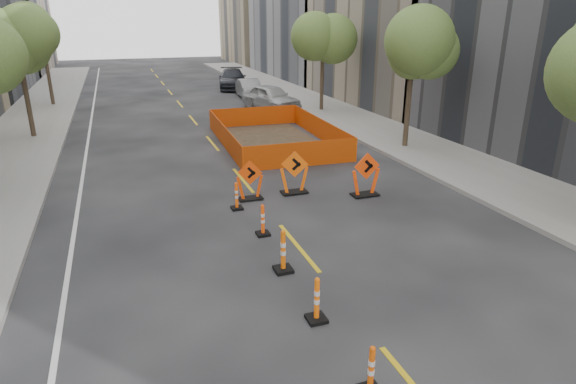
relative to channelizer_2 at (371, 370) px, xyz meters
name	(u,v)px	position (x,y,z in m)	size (l,w,h in m)	color
ground_plane	(369,332)	(0.77, 1.44, -0.46)	(140.00, 140.00, 0.00)	black
sidewalk_right	(415,146)	(9.77, 13.44, -0.39)	(4.00, 90.00, 0.15)	gray
tree_l_c	(17,46)	(-7.63, 21.44, 4.06)	(2.80, 2.80, 5.95)	#382B1E
tree_l_d	(42,38)	(-7.63, 31.44, 4.06)	(2.80, 2.80, 5.95)	#382B1E
tree_r_b	(413,49)	(9.17, 13.44, 4.06)	(2.80, 2.80, 5.95)	#382B1E
tree_r_c	(323,39)	(9.17, 23.44, 4.06)	(2.80, 2.80, 5.95)	#382B1E
channelizer_2	(371,370)	(0.00, 0.00, 0.00)	(0.36, 0.36, 0.93)	#DC5009
channelizer_3	(317,299)	(-0.06, 2.16, 0.04)	(0.39, 0.39, 1.00)	#FF640A
channelizer_4	(283,251)	(-0.04, 4.32, 0.09)	(0.43, 0.43, 1.10)	#E35C09
channelizer_5	(263,220)	(0.09, 6.48, 0.01)	(0.37, 0.37, 0.94)	#FF4A0A
channelizer_6	(237,196)	(-0.14, 8.64, 0.00)	(0.36, 0.36, 0.92)	#FF540A
chevron_sign_left	(250,180)	(0.50, 9.35, 0.23)	(0.92, 0.55, 1.38)	#E54009
chevron_sign_center	(294,172)	(2.13, 9.42, 0.31)	(1.03, 0.62, 1.54)	#FA5A0A
chevron_sign_right	(366,174)	(4.36, 8.36, 0.32)	(1.04, 0.62, 1.56)	#F7400A
safety_fence	(274,132)	(3.66, 16.52, 0.06)	(4.95, 8.42, 1.05)	#F84C0D
parked_car_near	(271,97)	(6.25, 25.13, 0.36)	(1.93, 4.81, 1.64)	#BABABC
parked_car_mid	(249,89)	(6.17, 30.26, 0.24)	(1.48, 4.25, 1.40)	gray
parked_car_far	(232,79)	(6.16, 35.78, 0.35)	(2.27, 5.60, 1.62)	black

